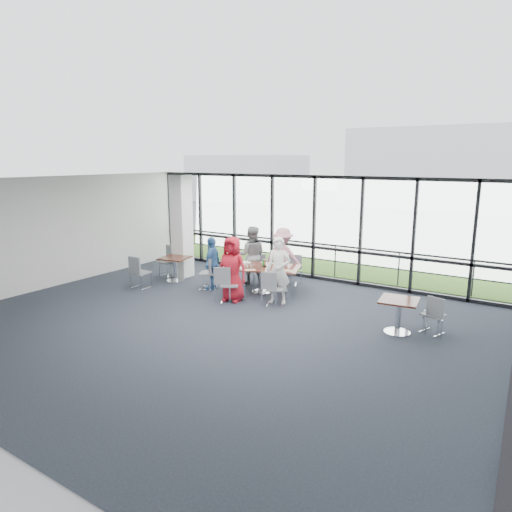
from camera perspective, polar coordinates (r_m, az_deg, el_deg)
The scene contains 40 objects.
floor at distance 10.40m, azimuth -5.17°, elevation -8.75°, with size 12.00×10.00×0.02m, color #222830.
ceiling at distance 9.74m, azimuth -5.53°, elevation 9.21°, with size 12.00×10.00×0.04m, color silver.
wall_left at distance 14.39m, azimuth -24.53°, elevation 2.67°, with size 0.10×10.00×3.20m, color silver.
curtain_wall_back at distance 14.15m, azimuth 7.25°, elevation 3.52°, with size 12.00×0.10×3.20m, color white.
structural_column at distance 14.49m, azimuth -9.26°, elevation 3.66°, with size 0.50×0.50×3.20m, color white.
apron at distance 19.00m, azimuth 13.68°, elevation 0.48°, with size 80.00×70.00×0.02m, color gray.
grass_strip at distance 17.15m, azimuth 11.46°, elevation -0.54°, with size 80.00×5.00×0.01m, color #2E4E16.
hangar_aux at distance 43.01m, azimuth -1.19°, elevation 9.80°, with size 10.00×6.00×4.00m, color white.
guard_rail at distance 14.88m, azimuth 8.14°, elevation -0.39°, with size 0.06×0.06×12.00m, color #2D2D33.
main_table at distance 12.68m, azimuth 0.73°, elevation -1.81°, with size 2.33×1.75×0.75m.
side_table_left at distance 14.09m, azimuth -10.10°, elevation -0.65°, with size 0.94×0.94×0.75m.
side_table_right at distance 10.22m, azimuth 17.41°, elevation -5.92°, with size 0.86×0.86×0.75m.
diner_near_left at distance 11.92m, azimuth -2.98°, elevation -1.63°, with size 0.84×0.55×1.72m, color #B01422.
diner_near_right at distance 11.74m, azimuth 2.83°, elevation -1.81°, with size 0.63×0.46×1.73m, color white.
diner_far_left at distance 13.56m, azimuth -0.54°, elevation 0.11°, with size 0.84×0.52×1.74m, color gray.
diner_far_right at distance 13.40m, azimuth 3.38°, elevation -0.11°, with size 1.11×0.57×1.71m, color #CF8794.
diner_end at distance 13.05m, azimuth -5.48°, elevation -0.90°, with size 0.89×0.49×1.52m, color #33629E.
chair_main_nl at distance 11.90m, azimuth -3.33°, elevation -3.62°, with size 0.45×0.45×0.93m, color slate, non-canonical shape.
chair_main_nr at distance 11.64m, azimuth 2.39°, elevation -4.13°, with size 0.42×0.42×0.87m, color slate, non-canonical shape.
chair_main_fl at distance 13.81m, azimuth -0.27°, elevation -1.61°, with size 0.41×0.41×0.83m, color slate, non-canonical shape.
chair_main_fr at distance 13.54m, azimuth 4.24°, elevation -1.84°, with size 0.42×0.42×0.86m, color slate, non-canonical shape.
chair_main_end at distance 13.15m, azimuth -6.02°, elevation -2.15°, with size 0.45×0.45×0.93m, color slate, non-canonical shape.
chair_spare_la at distance 13.56m, azimuth -14.24°, elevation -2.01°, with size 0.46×0.46×0.93m, color slate, non-canonical shape.
chair_spare_lb at distance 14.71m, azimuth -11.04°, elevation -0.74°, with size 0.46×0.46×0.95m, color slate, non-canonical shape.
chair_spare_r at distance 10.51m, azimuth 21.28°, elevation -6.86°, with size 0.41×0.41×0.83m, color slate, non-canonical shape.
plate_nl at distance 12.47m, azimuth -2.26°, elevation -1.49°, with size 0.25×0.25×0.01m, color white.
plate_nr at distance 12.20m, azimuth 3.04°, elevation -1.80°, with size 0.27×0.27×0.01m, color white.
plate_fl at distance 13.11m, azimuth -1.16°, elevation -0.81°, with size 0.25×0.25×0.01m, color white.
plate_fr at distance 12.86m, azimuth 3.35°, elevation -1.08°, with size 0.28×0.28×0.01m, color white.
plate_end at distance 12.83m, azimuth -3.06°, elevation -1.11°, with size 0.26×0.26×0.01m, color white.
tumbler_a at distance 12.42m, azimuth -0.59°, elevation -1.24°, with size 0.07×0.07×0.14m, color white.
tumbler_b at distance 12.35m, azimuth 1.80°, elevation -1.30°, with size 0.07×0.07×0.15m, color white.
tumbler_c at distance 12.93m, azimuth 1.08°, elevation -0.73°, with size 0.06×0.06×0.13m, color white.
tumbler_d at distance 12.68m, azimuth -2.64°, elevation -1.00°, with size 0.06×0.06×0.13m, color white.
menu_a at distance 12.25m, azimuth -0.77°, elevation -1.75°, with size 0.31×0.21×0.00m, color beige.
menu_b at distance 12.20m, azimuth 4.15°, elevation -1.85°, with size 0.28×0.20×0.00m, color beige.
menu_c at distance 13.05m, azimuth 2.07°, elevation -0.90°, with size 0.28×0.20×0.00m, color beige.
condiment_caddy at distance 12.63m, azimuth 1.06°, elevation -1.25°, with size 0.10×0.07×0.04m, color black.
ketchup_bottle at distance 12.73m, azimuth 1.00°, elevation -0.82°, with size 0.06×0.06×0.18m, color #B72E1F.
green_bottle at distance 12.62m, azimuth 0.93°, elevation -0.89°, with size 0.05×0.05×0.20m, color #1B7120.
Camera 1 is at (6.02, -7.63, 3.67)m, focal length 32.00 mm.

